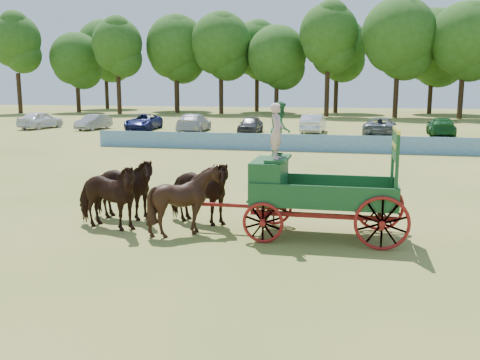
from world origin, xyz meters
name	(u,v)px	position (x,y,z in m)	size (l,w,h in m)	color
ground	(258,227)	(0.00, 0.00, 0.00)	(160.00, 160.00, 0.00)	#A88D4B
horse_lead_left	(106,196)	(-4.19, -1.17, 0.97)	(1.04, 2.29, 1.93)	black
horse_lead_right	(122,189)	(-4.19, -0.07, 0.97)	(1.04, 2.29, 1.93)	black
horse_wheel_left	(187,200)	(-1.79, -1.17, 0.97)	(1.56, 1.76, 1.94)	black
horse_wheel_right	(198,192)	(-1.79, -0.07, 0.97)	(1.04, 2.29, 1.93)	black
farm_dray	(297,178)	(1.18, -0.60, 1.59)	(6.00, 2.00, 3.64)	maroon
sponsor_banner	(294,143)	(-1.00, 18.00, 0.53)	(26.00, 0.08, 1.05)	#1D5BA1
parked_cars	(345,125)	(1.84, 29.95, 0.74)	(56.96, 7.15, 1.62)	silver
treeline	(304,44)	(-4.55, 59.59, 9.43)	(87.60, 24.11, 14.50)	#382314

